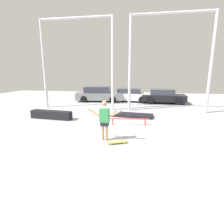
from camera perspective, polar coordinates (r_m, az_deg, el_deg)
ground_plane at (r=8.66m, az=-1.29°, el=-6.48°), size 36.00×36.00×0.00m
skateboarder at (r=7.34m, az=-2.46°, el=-2.17°), size 1.47×0.25×1.72m
skateboard at (r=7.26m, az=1.76°, el=-9.81°), size 0.84×0.52×0.08m
grind_box at (r=11.66m, az=-19.22°, el=-0.85°), size 2.72×0.77×0.51m
manual_pad at (r=11.70m, az=6.70°, el=-1.03°), size 2.74×1.32×0.17m
grind_rail at (r=9.75m, az=5.53°, el=-2.52°), size 2.20×0.28×0.38m
canopy_support_left at (r=14.32m, az=-11.43°, el=17.59°), size 5.78×0.20×6.87m
canopy_support_right at (r=13.56m, az=18.38°, el=17.51°), size 5.78×0.20×6.87m
parked_car_grey at (r=17.81m, az=-4.30°, el=5.79°), size 4.71×2.26×1.49m
parked_car_white at (r=17.82m, az=6.01°, el=5.53°), size 4.12×2.20×1.31m
parked_car_black at (r=17.47m, az=16.32°, el=4.97°), size 4.04×2.14×1.32m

